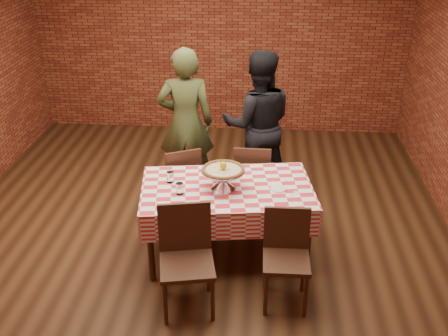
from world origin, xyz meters
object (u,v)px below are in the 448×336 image
at_px(water_glass_right, 170,177).
at_px(diner_olive, 186,123).
at_px(table, 227,221).
at_px(chair_far_left, 180,181).
at_px(condiment_caddy, 228,168).
at_px(chair_far_right, 253,178).
at_px(pizza, 223,170).
at_px(diner_black, 258,124).
at_px(water_glass_left, 180,189).
at_px(pizza_stand, 223,180).
at_px(chair_near_left, 187,263).
at_px(chair_near_right, 286,262).

xyz_separation_m(water_glass_right, diner_olive, (-0.02, 1.23, 0.09)).
xyz_separation_m(table, water_glass_right, (-0.56, 0.06, 0.44)).
bearing_deg(table, chair_far_left, 129.45).
height_order(condiment_caddy, chair_far_right, condiment_caddy).
relative_size(pizza, diner_black, 0.23).
bearing_deg(water_glass_left, water_glass_right, 118.98).
xyz_separation_m(pizza_stand, chair_near_left, (-0.25, -0.83, -0.38)).
xyz_separation_m(condiment_caddy, chair_near_left, (-0.27, -1.13, -0.35)).
bearing_deg(table, water_glass_right, 173.89).
relative_size(condiment_caddy, diner_black, 0.07).
distance_m(chair_near_left, diner_olive, 2.21).
distance_m(condiment_caddy, chair_near_right, 1.22).
height_order(pizza, water_glass_left, pizza).
bearing_deg(chair_near_right, water_glass_left, 149.87).
bearing_deg(chair_far_left, water_glass_left, 74.09).
bearing_deg(chair_far_right, diner_black, -92.64).
relative_size(table, diner_olive, 0.90).
distance_m(pizza_stand, chair_far_left, 1.00).
distance_m(water_glass_right, diner_black, 1.53).
bearing_deg(pizza_stand, chair_near_left, -106.53).
bearing_deg(pizza, chair_near_right, -49.85).
distance_m(chair_far_left, diner_olive, 0.75).
height_order(water_glass_right, diner_black, diner_black).
xyz_separation_m(pizza, chair_near_right, (0.60, -0.71, -0.51)).
relative_size(pizza, chair_far_right, 0.47).
distance_m(condiment_caddy, chair_far_right, 0.71).
height_order(pizza, diner_olive, diner_olive).
relative_size(pizza_stand, chair_far_left, 0.48).
bearing_deg(chair_far_left, diner_black, -168.22).
bearing_deg(table, chair_near_right, -52.62).
relative_size(table, chair_near_left, 1.73).
distance_m(table, water_glass_left, 0.64).
relative_size(pizza, chair_near_right, 0.47).
height_order(water_glass_right, chair_near_right, chair_near_right).
bearing_deg(pizza, table, 38.16).
bearing_deg(condiment_caddy, diner_olive, 92.06).
bearing_deg(water_glass_right, pizza_stand, -9.49).
height_order(water_glass_left, chair_far_right, chair_far_right).
height_order(table, chair_far_right, chair_far_right).
distance_m(chair_near_left, chair_far_left, 1.59).
distance_m(chair_near_left, chair_near_right, 0.85).
bearing_deg(chair_near_right, chair_far_right, 101.54).
relative_size(pizza_stand, pizza, 1.03).
bearing_deg(chair_near_right, chair_far_left, 127.96).
relative_size(pizza, water_glass_left, 3.69).
height_order(table, pizza, pizza).
xyz_separation_m(pizza_stand, chair_far_right, (0.27, 0.86, -0.41)).
distance_m(pizza_stand, diner_olive, 1.42).
bearing_deg(pizza, water_glass_left, -160.61).
xyz_separation_m(table, condiment_caddy, (-0.01, 0.28, 0.45)).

